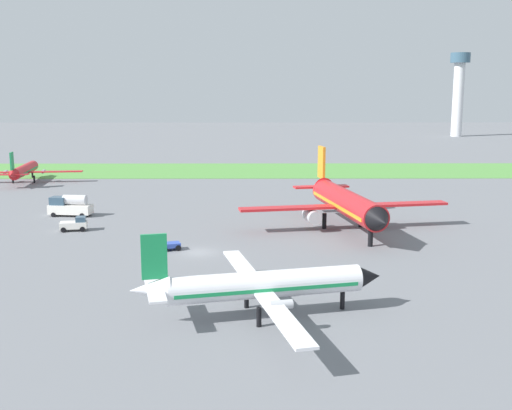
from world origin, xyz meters
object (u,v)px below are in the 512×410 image
Objects in this scene: baggage_cart_near_gate at (170,245)px; pushback_tug_midfield at (75,224)px; airplane_taxiing_turboprop at (24,170)px; control_tower at (459,87)px; airplane_foreground_turboprop at (261,284)px; fuel_truck_by_runway at (70,206)px; airplane_midfield_jet at (345,202)px.

pushback_tug_midfield reaches higher than baggage_cart_near_gate.
control_tower is at bearing -51.33° from airplane_taxiing_turboprop.
control_tower is (95.08, 186.72, 19.62)m from baggage_cart_near_gate.
airplane_taxiing_turboprop is 8.54× the size of baggage_cart_near_gate.
airplane_foreground_turboprop is at bearing -154.24° from airplane_taxiing_turboprop.
pushback_tug_midfield is (-14.49, 10.65, 0.34)m from baggage_cart_near_gate.
airplane_foreground_turboprop is (48.38, -78.49, 0.19)m from airplane_taxiing_turboprop.
control_tower reaches higher than fuel_truck_by_runway.
fuel_truck_by_runway is (-3.62, 10.30, 0.67)m from pushback_tug_midfield.
baggage_cart_near_gate is at bearing 102.19° from airplane_foreground_turboprop.
airplane_taxiing_turboprop reaches higher than fuel_truck_by_runway.
control_tower is (72.20, 175.39, 16.40)m from airplane_midfield_jet.
airplane_foreground_turboprop is 9.04× the size of baggage_cart_near_gate.
fuel_truck_by_runway is (19.59, -35.03, -1.05)m from airplane_taxiing_turboprop.
airplane_foreground_turboprop is at bearing -61.65° from pushback_tug_midfield.
airplane_midfield_jet is 190.38m from control_tower.
airplane_foreground_turboprop is 25.01m from baggage_cart_near_gate.
baggage_cart_near_gate is at bearing -73.90° from airplane_midfield_jet.
baggage_cart_near_gate is 17.98m from pushback_tug_midfield.
control_tower is at bearing 44.57° from baggage_cart_near_gate.
airplane_foreground_turboprop is 226.28m from control_tower.
pushback_tug_midfield is (23.22, -45.34, -1.72)m from airplane_taxiing_turboprop.
control_tower reaches higher than pushback_tug_midfield.
airplane_midfield_jet is 37.48m from pushback_tug_midfield.
airplane_midfield_jet reaches higher than airplane_foreground_turboprop.
pushback_tug_midfield is (-37.36, -0.68, -2.87)m from airplane_midfield_jet.
baggage_cart_near_gate is at bearing -151.93° from airplane_taxiing_turboprop.
airplane_taxiing_turboprop is at bearing 108.46° from airplane_foreground_turboprop.
airplane_taxiing_turboprop is at bearing -136.64° from airplane_midfield_jet.
airplane_taxiing_turboprop is 92.20m from airplane_foreground_turboprop.
airplane_midfield_jet is 1.23× the size of airplane_taxiing_turboprop.
control_tower reaches higher than airplane_taxiing_turboprop.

